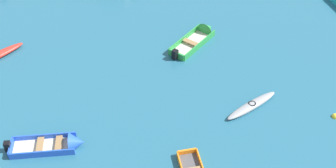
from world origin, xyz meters
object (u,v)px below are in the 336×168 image
rowboat_blue_back_row_center (60,144)px  mooring_buoy_far_field (335,117)px  kayak_grey_far_right (252,105)px  rowboat_green_far_left (200,35)px

rowboat_blue_back_row_center → mooring_buoy_far_field: (13.64, 0.57, -0.17)m
kayak_grey_far_right → mooring_buoy_far_field: (4.05, -1.10, -0.15)m
kayak_grey_far_right → rowboat_green_far_left: 6.62m
kayak_grey_far_right → rowboat_green_far_left: (-1.66, 6.40, 0.03)m
rowboat_blue_back_row_center → rowboat_green_far_left: rowboat_green_far_left is taller
kayak_grey_far_right → mooring_buoy_far_field: 4.20m
rowboat_blue_back_row_center → rowboat_green_far_left: (7.92, 8.07, 0.01)m
kayak_grey_far_right → rowboat_blue_back_row_center: size_ratio=0.87×
kayak_grey_far_right → rowboat_green_far_left: size_ratio=0.89×
rowboat_green_far_left → kayak_grey_far_right: bearing=-75.4°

